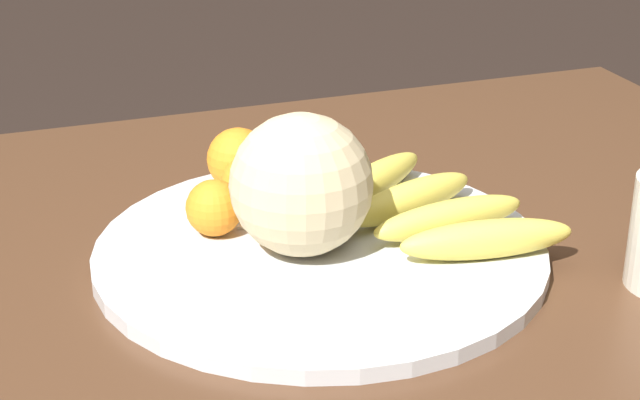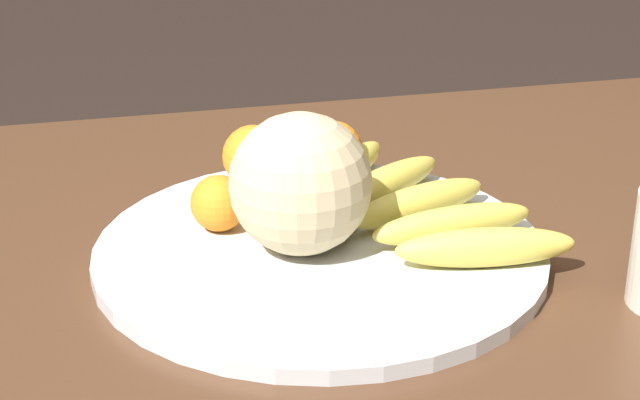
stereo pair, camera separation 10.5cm
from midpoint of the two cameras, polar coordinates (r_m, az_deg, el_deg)
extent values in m
cube|color=#4C301E|center=(1.04, -0.36, -5.58)|extent=(1.42, 1.04, 0.04)
cube|color=#4C301E|center=(1.78, 16.48, -6.62)|extent=(0.07, 0.07, 0.69)
cylinder|color=silver|center=(1.07, 2.80, -2.89)|extent=(0.45, 0.45, 0.02)
torus|color=navy|center=(1.07, 2.80, -2.80)|extent=(0.45, 0.45, 0.01)
sphere|color=beige|center=(1.03, 1.85, 0.82)|extent=(0.14, 0.14, 0.14)
sphere|color=brown|center=(1.07, 4.16, -1.36)|extent=(0.03, 0.03, 0.03)
ellipsoid|color=#DBC64C|center=(1.04, 11.69, -2.55)|extent=(0.18, 0.06, 0.04)
ellipsoid|color=#DBC64C|center=(1.08, 9.84, -1.32)|extent=(0.18, 0.06, 0.04)
ellipsoid|color=#DBC64C|center=(1.12, 7.89, -0.22)|extent=(0.18, 0.10, 0.04)
ellipsoid|color=#DBC64C|center=(1.16, 5.87, 0.74)|extent=(0.18, 0.14, 0.04)
ellipsoid|color=#DBC64C|center=(1.20, 3.81, 1.56)|extent=(0.14, 0.16, 0.04)
sphere|color=orange|center=(1.14, -0.68, 1.01)|extent=(0.06, 0.06, 0.06)
sphere|color=orange|center=(1.16, 3.64, 1.17)|extent=(0.06, 0.06, 0.06)
sphere|color=orange|center=(1.21, 3.15, 2.56)|extent=(0.07, 0.07, 0.07)
sphere|color=orange|center=(1.19, -1.06, 2.31)|extent=(0.07, 0.07, 0.07)
sphere|color=orange|center=(1.09, -2.70, -0.23)|extent=(0.06, 0.06, 0.06)
cube|color=white|center=(1.11, 0.81, -1.38)|extent=(0.09, 0.07, 0.00)
camera|label=1|loc=(0.05, -87.14, 1.27)|focal=60.00mm
camera|label=2|loc=(0.05, 92.86, -1.27)|focal=60.00mm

